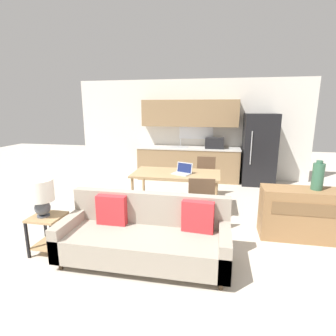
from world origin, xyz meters
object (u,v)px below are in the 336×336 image
at_px(refrigerator, 259,150).
at_px(credenza, 300,214).
at_px(dining_table, 176,176).
at_px(dining_chair_near_right, 201,201).
at_px(couch, 146,236).
at_px(table_lamp, 41,194).
at_px(dining_chair_far_right, 206,176).
at_px(side_table, 48,228).
at_px(laptop, 183,171).
at_px(vase, 318,176).

bearing_deg(refrigerator, credenza, -85.75).
bearing_deg(dining_table, dining_chair_near_right, -56.11).
xyz_separation_m(refrigerator, dining_chair_near_right, (-1.25, -3.00, -0.39)).
height_order(dining_table, couch, couch).
height_order(table_lamp, dining_chair_far_right, table_lamp).
distance_m(couch, side_table, 1.35).
xyz_separation_m(dining_table, laptop, (0.13, -0.05, 0.11)).
distance_m(refrigerator, vase, 2.96).
relative_size(table_lamp, credenza, 0.45).
bearing_deg(credenza, laptop, 159.96).
bearing_deg(vase, refrigerator, 97.93).
xyz_separation_m(side_table, credenza, (3.46, 1.09, 0.04)).
bearing_deg(vase, dining_table, 161.89).
distance_m(couch, laptop, 1.78).
distance_m(couch, vase, 2.61).
distance_m(dining_chair_near_right, laptop, 0.88).
relative_size(table_lamp, vase, 1.17).
bearing_deg(dining_table, couch, -93.86).
relative_size(dining_chair_near_right, dining_chair_far_right, 1.00).
bearing_deg(couch, table_lamp, -176.24).
distance_m(side_table, dining_chair_near_right, 2.25).
xyz_separation_m(credenza, dining_chair_far_right, (-1.48, 1.56, 0.12)).
distance_m(side_table, dining_chair_far_right, 3.30).
bearing_deg(refrigerator, side_table, -128.79).
bearing_deg(refrigerator, table_lamp, -128.97).
height_order(side_table, dining_chair_far_right, dining_chair_far_right).
distance_m(dining_table, dining_chair_near_right, 0.96).
xyz_separation_m(side_table, dining_chair_far_right, (1.98, 2.64, 0.16)).
distance_m(side_table, credenza, 3.63).
bearing_deg(couch, dining_chair_near_right, 56.35).
relative_size(table_lamp, dining_chair_near_right, 0.56).
height_order(couch, table_lamp, table_lamp).
height_order(side_table, laptop, laptop).
height_order(side_table, vase, vase).
distance_m(credenza, laptop, 2.03).
xyz_separation_m(side_table, laptop, (1.59, 1.77, 0.45)).
xyz_separation_m(table_lamp, dining_chair_far_right, (2.02, 2.66, -0.33)).
bearing_deg(side_table, couch, 3.08).
xyz_separation_m(refrigerator, dining_table, (-1.78, -2.21, -0.21)).
bearing_deg(refrigerator, dining_chair_near_right, -112.72).
bearing_deg(refrigerator, couch, -115.59).
bearing_deg(side_table, dining_chair_near_right, 27.57).
height_order(dining_chair_near_right, laptop, laptop).
xyz_separation_m(table_lamp, laptop, (1.63, 1.79, -0.04)).
bearing_deg(laptop, refrigerator, 77.22).
bearing_deg(dining_chair_near_right, side_table, 23.58).
bearing_deg(dining_table, table_lamp, -129.19).
xyz_separation_m(couch, dining_chair_near_right, (0.64, 0.97, 0.18)).
relative_size(refrigerator, dining_chair_near_right, 2.00).
xyz_separation_m(couch, side_table, (-1.35, -0.07, 0.02)).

